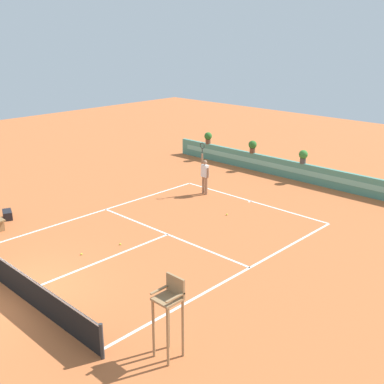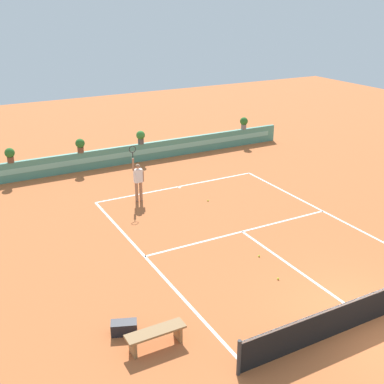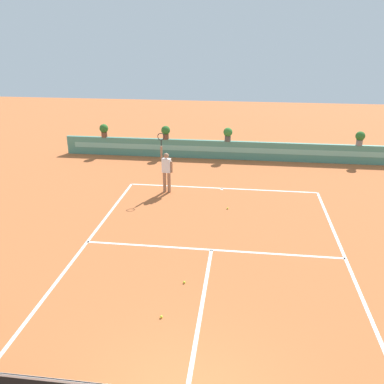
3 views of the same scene
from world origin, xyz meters
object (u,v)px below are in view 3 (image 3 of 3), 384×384
tennis_ball_near_baseline (161,317)px  tennis_ball_by_sideline (228,208)px  tennis_player (166,169)px  potted_plant_left (166,132)px  potted_plant_far_left (104,130)px  potted_plant_centre (228,133)px  potted_plant_far_right (360,137)px  tennis_ball_mid_court (184,282)px

tennis_ball_near_baseline → tennis_ball_by_sideline: size_ratio=1.00×
tennis_player → potted_plant_left: tennis_player is taller
potted_plant_far_left → tennis_player: bearing=-49.4°
potted_plant_far_left → tennis_ball_by_sideline: bearing=-43.1°
tennis_ball_by_sideline → potted_plant_centre: (-0.36, 6.73, 1.38)m
potted_plant_far_right → potted_plant_centre: bearing=180.0°
tennis_ball_mid_court → potted_plant_far_right: size_ratio=0.09×
potted_plant_left → potted_plant_far_right: (10.12, 0.00, 0.00)m
tennis_player → potted_plant_far_left: (-4.49, 5.23, 0.36)m
potted_plant_far_right → tennis_ball_mid_court: bearing=-121.6°
tennis_ball_near_baseline → potted_plant_centre: size_ratio=0.09×
potted_plant_centre → tennis_ball_mid_court: bearing=-92.8°
tennis_ball_mid_court → potted_plant_centre: size_ratio=0.09×
tennis_player → tennis_ball_near_baseline: 8.39m
tennis_ball_mid_court → potted_plant_centre: bearing=87.2°
tennis_player → tennis_ball_near_baseline: (1.41, -8.20, -1.02)m
tennis_ball_mid_court → tennis_ball_by_sideline: 5.28m
tennis_player → tennis_ball_mid_court: tennis_player is taller
tennis_player → tennis_ball_by_sideline: bearing=-29.0°
tennis_ball_mid_court → potted_plant_left: bearing=103.1°
tennis_ball_near_baseline → potted_plant_left: 13.73m
potted_plant_far_left → potted_plant_centre: bearing=0.0°
tennis_player → potted_plant_centre: (2.34, 5.23, 0.36)m
potted_plant_left → potted_plant_far_right: size_ratio=1.00×
tennis_player → tennis_ball_mid_court: 6.99m
tennis_player → tennis_ball_mid_court: (1.75, -6.69, -1.02)m
potted_plant_centre → potted_plant_far_left: (-6.83, 0.00, 0.00)m
potted_plant_far_left → potted_plant_left: size_ratio=1.00×
potted_plant_far_left → potted_plant_far_right: bearing=0.0°
tennis_player → potted_plant_left: (-1.02, 5.23, 0.36)m
tennis_ball_near_baseline → potted_plant_far_right: bearing=60.2°
potted_plant_left → tennis_player: bearing=-78.9°
tennis_ball_mid_court → potted_plant_left: 12.32m
tennis_player → tennis_ball_near_baseline: bearing=-80.2°
tennis_player → potted_plant_far_right: (9.10, 5.23, 0.36)m
tennis_ball_mid_court → potted_plant_centre: potted_plant_centre is taller
tennis_ball_near_baseline → potted_plant_far_left: potted_plant_far_left is taller
potted_plant_centre → potted_plant_left: 3.36m
tennis_ball_mid_court → potted_plant_far_left: 13.53m
tennis_ball_by_sideline → potted_plant_left: 7.81m
potted_plant_centre → potted_plant_far_left: bearing=180.0°
potted_plant_centre → potted_plant_far_left: same height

